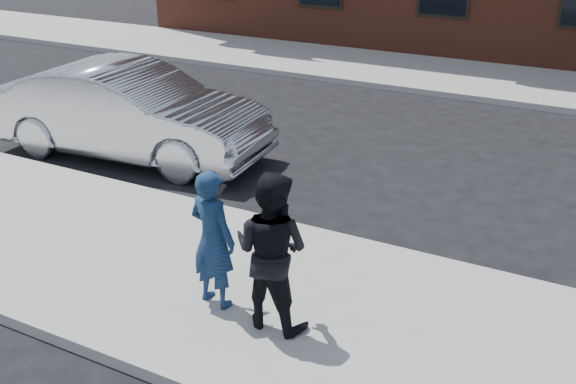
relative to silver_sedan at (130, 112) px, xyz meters
The scene contains 8 objects.
ground 4.06m from the silver_sedan, 47.33° to the right, with size 100.00×100.00×0.00m, color black.
near_sidewalk 4.23m from the silver_sedan, 49.67° to the right, with size 50.00×3.50×0.15m, color gray.
near_curb 3.12m from the silver_sedan, 27.00° to the right, with size 50.00×0.10×0.15m, color #999691.
far_sidewalk 8.79m from the silver_sedan, 72.08° to the left, with size 50.00×3.50×0.15m, color gray.
far_curb 7.10m from the silver_sedan, 67.58° to the left, with size 50.00×0.10×0.15m, color #999691.
silver_sedan is the anchor object (origin of this frame).
man_hoodie 5.51m from the silver_sedan, 40.47° to the right, with size 0.65×0.53×1.64m.
man_peacoat 6.14m from the silver_sedan, 36.09° to the right, with size 0.88×0.69×1.78m.
Camera 1 is at (5.33, -6.09, 4.47)m, focal length 42.00 mm.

